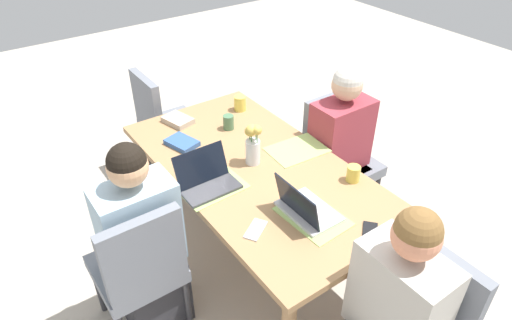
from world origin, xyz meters
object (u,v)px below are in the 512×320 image
at_px(person_far_left_mid, 338,156).
at_px(flower_vase, 253,143).
at_px(coffee_mug_centre_left, 240,103).
at_px(book_blue_cover, 182,143).
at_px(phone_silver, 256,230).
at_px(phone_black, 370,232).
at_px(dining_table, 256,177).
at_px(laptop_near_left_near, 206,180).
at_px(chair_near_left_near, 140,266).
at_px(coffee_mug_near_left, 353,174).
at_px(coffee_mug_near_right, 228,122).
at_px(book_red_cover, 178,120).
at_px(laptop_head_right_left_far, 305,208).
at_px(chair_far_left_mid, 336,152).
at_px(chair_head_left_right_near, 163,120).
at_px(person_near_left_near, 144,249).

distance_m(person_far_left_mid, flower_vase, 0.77).
height_order(coffee_mug_centre_left, book_blue_cover, coffee_mug_centre_left).
height_order(coffee_mug_centre_left, phone_silver, coffee_mug_centre_left).
bearing_deg(phone_silver, flower_vase, 24.51).
relative_size(coffee_mug_centre_left, phone_black, 0.72).
bearing_deg(phone_black, dining_table, 58.97).
xyz_separation_m(laptop_near_left_near, phone_silver, (0.45, 0.02, -0.04)).
bearing_deg(dining_table, person_far_left_mid, 90.40).
height_order(chair_near_left_near, coffee_mug_centre_left, chair_near_left_near).
xyz_separation_m(coffee_mug_near_left, coffee_mug_near_right, (-0.90, -0.27, 0.00)).
height_order(book_blue_cover, phone_black, book_blue_cover).
distance_m(person_far_left_mid, book_red_cover, 1.14).
bearing_deg(flower_vase, laptop_head_right_left_far, -5.30).
bearing_deg(laptop_near_left_near, book_blue_cover, 169.44).
relative_size(book_red_cover, book_blue_cover, 1.00).
distance_m(chair_far_left_mid, person_far_left_mid, 0.10).
xyz_separation_m(chair_head_left_right_near, coffee_mug_near_right, (0.74, 0.16, 0.28)).
bearing_deg(coffee_mug_near_left, dining_table, -138.59).
height_order(laptop_near_left_near, book_blue_cover, laptop_near_left_near).
relative_size(person_far_left_mid, laptop_head_right_left_far, 3.73).
xyz_separation_m(coffee_mug_centre_left, book_blue_cover, (0.18, -0.57, -0.04)).
bearing_deg(book_red_cover, book_blue_cover, -36.43).
relative_size(person_far_left_mid, book_blue_cover, 5.97).
xyz_separation_m(dining_table, chair_head_left_right_near, (-1.22, -0.05, -0.15)).
distance_m(chair_far_left_mid, book_red_cover, 1.15).
height_order(chair_head_left_right_near, laptop_near_left_near, laptop_near_left_near).
relative_size(person_far_left_mid, phone_silver, 7.97).
relative_size(chair_far_left_mid, coffee_mug_near_left, 9.42).
bearing_deg(person_near_left_near, coffee_mug_near_right, 120.45).
xyz_separation_m(laptop_head_right_left_far, book_red_cover, (-1.24, -0.10, -0.03)).
bearing_deg(phone_silver, chair_head_left_right_near, 49.06).
bearing_deg(coffee_mug_near_right, phone_silver, -24.66).
distance_m(dining_table, person_near_left_near, 0.78).
distance_m(chair_far_left_mid, coffee_mug_near_right, 0.82).
relative_size(laptop_head_right_left_far, phone_silver, 2.13).
bearing_deg(book_blue_cover, person_far_left_mid, 48.12).
height_order(laptop_head_right_left_far, book_blue_cover, laptop_head_right_left_far).
bearing_deg(chair_head_left_right_near, phone_black, 5.49).
bearing_deg(dining_table, book_red_cover, -169.35).
bearing_deg(phone_black, coffee_mug_near_right, 50.50).
relative_size(laptop_head_right_left_far, phone_black, 2.13).
xyz_separation_m(person_far_left_mid, phone_black, (0.79, -0.57, 0.20)).
xyz_separation_m(chair_near_left_near, person_far_left_mid, (-0.12, 1.53, 0.03)).
distance_m(person_near_left_near, coffee_mug_near_right, 1.05).
bearing_deg(chair_head_left_right_near, person_far_left_mid, 32.06).
bearing_deg(flower_vase, coffee_mug_near_left, 37.51).
height_order(dining_table, flower_vase, flower_vase).
relative_size(person_far_left_mid, laptop_near_left_near, 3.73).
relative_size(person_near_left_near, coffee_mug_centre_left, 11.05).
height_order(dining_table, coffee_mug_near_left, coffee_mug_near_left).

